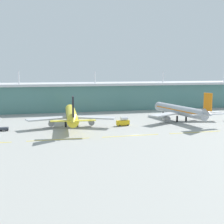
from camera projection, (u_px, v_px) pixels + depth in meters
ground_plane at (136, 135)px, 154.39m from camera, size 600.00×600.00×0.00m
terminal_building at (94, 96)px, 253.10m from camera, size 288.00×34.00×30.00m
airliner_near_middle at (71, 115)px, 176.70m from camera, size 48.59×62.46×18.90m
airliner_far_middle at (180, 111)px, 195.50m from camera, size 48.39×60.25×18.90m
taxiway_stripe_mid_west at (58, 140)px, 144.30m from camera, size 28.00×0.70×0.04m
taxiway_stripe_centre at (131, 136)px, 152.70m from camera, size 28.00×0.70×0.04m
taxiway_stripe_mid_east at (195, 132)px, 161.10m from camera, size 28.00×0.70×0.04m
pushback_tug at (4, 129)px, 164.81m from camera, size 4.53×2.73×1.85m
fuel_truck at (123, 122)px, 179.83m from camera, size 7.51×3.67×4.95m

